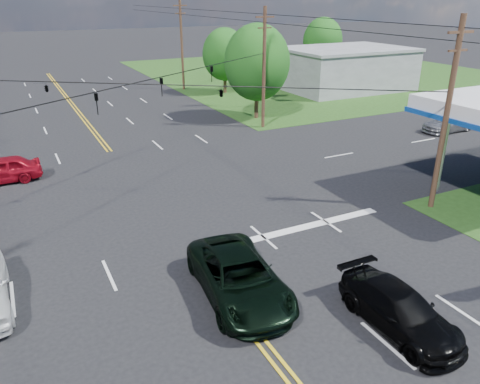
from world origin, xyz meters
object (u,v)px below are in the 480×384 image
tree_right_a (257,63)px  pickup_dkgreen (239,277)px  pole_right_far (182,44)px  tree_right_b (225,54)px  retail_ne (344,70)px  pole_se (447,114)px  tree_far_r (323,41)px  pole_ne (264,67)px  suv_black (399,310)px

tree_right_a → pickup_dkgreen: bearing=-119.8°
pole_right_far → tree_right_a: bearing=-86.4°
pickup_dkgreen → tree_right_b: bearing=71.7°
tree_right_b → tree_right_a: bearing=-101.8°
retail_ne → pickup_dkgreen: (-29.50, -31.53, -1.40)m
pole_se → tree_far_r: pole_se is taller
retail_ne → pole_ne: bearing=-147.1°
pole_right_far → pickup_dkgreen: 41.69m
tree_right_a → pickup_dkgreen: (-13.50, -23.53, -4.07)m
tree_right_a → pole_se: bearing=-92.7°
retail_ne → pole_se: 33.72m
tree_right_b → tree_far_r: tree_far_r is taller
pole_ne → tree_far_r: bearing=45.0°
retail_ne → tree_right_a: (-16.00, -8.00, 2.67)m
retail_ne → pole_right_far: size_ratio=1.40×
tree_far_r → tree_right_b: bearing=-161.1°
retail_ne → tree_far_r: 11.02m
pole_se → pickup_dkgreen: (-12.50, -2.53, -4.11)m
tree_far_r → pole_right_far: bearing=-174.6°
tree_right_b → tree_far_r: bearing=18.9°
retail_ne → tree_right_a: tree_right_a is taller
tree_far_r → tree_right_a: bearing=-138.0°
retail_ne → suv_black: 43.75m
retail_ne → pole_ne: pole_ne is taller
pole_se → tree_far_r: size_ratio=1.25×
pole_right_far → suv_black: size_ratio=2.11×
pole_se → tree_right_b: size_ratio=1.34×
pole_ne → tree_right_a: pole_ne is taller
pole_se → pole_right_far: size_ratio=0.95×
retail_ne → tree_right_b: 14.22m
tree_right_b → pickup_dkgreen: 39.11m
tree_right_b → suv_black: bearing=-107.0°
pole_right_far → tree_far_r: (21.00, 2.00, -0.62)m
pole_se → tree_right_b: 33.19m
pole_right_far → tree_right_a: size_ratio=1.22×
tree_right_b → tree_far_r: 18.50m
tree_right_a → tree_right_b: tree_right_a is taller
pole_ne → pickup_dkgreen: size_ratio=1.65×
tree_right_a → tree_right_b: 12.27m
tree_right_a → suv_black: (-9.57, -27.47, -4.18)m
retail_ne → tree_far_r: (4.00, 10.00, 2.34)m
pole_ne → tree_far_r: pole_ne is taller
retail_ne → pole_ne: 20.43m
tree_far_r → pickup_dkgreen: bearing=-128.9°
pole_se → pole_right_far: bearing=90.0°
pole_se → pickup_dkgreen: 13.40m
pole_right_far → pickup_dkgreen: bearing=-107.5°
tree_far_r → pickup_dkgreen: (-33.50, -41.53, -3.74)m
tree_right_a → suv_black: size_ratio=1.72×
retail_ne → suv_black: size_ratio=2.95×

